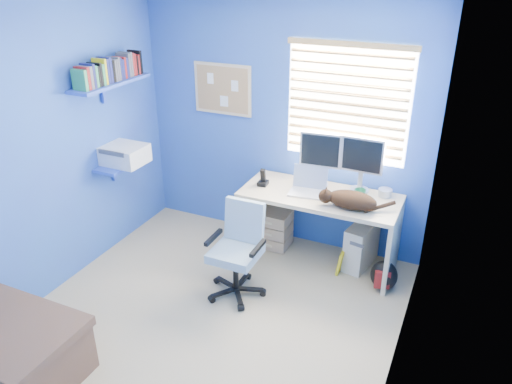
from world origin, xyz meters
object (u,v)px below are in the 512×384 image
at_px(office_chair, 238,261).
at_px(tower_pc, 361,245).
at_px(desk, 318,228).
at_px(laptop, 308,183).
at_px(cat, 352,200).

bearing_deg(office_chair, tower_pc, 44.24).
xyz_separation_m(desk, office_chair, (-0.49, -0.78, -0.05)).
bearing_deg(desk, laptop, -166.07).
distance_m(laptop, tower_pc, 0.83).
distance_m(desk, office_chair, 0.92).
relative_size(laptop, office_chair, 0.39).
relative_size(desk, office_chair, 1.76).
relative_size(laptop, cat, 0.74).
distance_m(cat, office_chair, 1.15).
bearing_deg(cat, tower_pc, 62.71).
bearing_deg(tower_pc, laptop, -154.82).
bearing_deg(office_chair, laptop, 63.58).
distance_m(laptop, office_chair, 0.99).
xyz_separation_m(desk, laptop, (-0.12, -0.03, 0.48)).
relative_size(cat, office_chair, 0.52).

